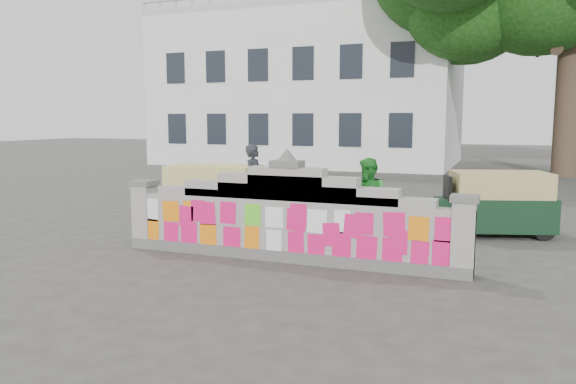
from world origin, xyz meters
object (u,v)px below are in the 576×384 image
(cyclist_bike, at_px, (255,207))
(rickshaw_left, at_px, (217,195))
(cyclist_rider, at_px, (254,192))
(rickshaw_right, at_px, (496,203))
(pedestrian, at_px, (368,200))

(cyclist_bike, relative_size, rickshaw_left, 0.71)
(cyclist_bike, height_order, cyclist_rider, cyclist_rider)
(rickshaw_left, relative_size, rickshaw_right, 1.03)
(pedestrian, height_order, rickshaw_right, pedestrian)
(pedestrian, bearing_deg, rickshaw_left, -137.84)
(cyclist_bike, bearing_deg, pedestrian, -103.13)
(cyclist_rider, height_order, rickshaw_right, cyclist_rider)
(cyclist_rider, distance_m, rickshaw_left, 0.91)
(cyclist_bike, xyz_separation_m, rickshaw_right, (5.25, 1.14, 0.22))
(pedestrian, xyz_separation_m, rickshaw_right, (2.44, 1.70, -0.15))
(cyclist_rider, bearing_deg, cyclist_bike, -0.00)
(cyclist_rider, relative_size, pedestrian, 0.97)
(rickshaw_left, bearing_deg, pedestrian, -9.56)
(cyclist_bike, bearing_deg, rickshaw_left, 100.13)
(cyclist_bike, relative_size, pedestrian, 1.09)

